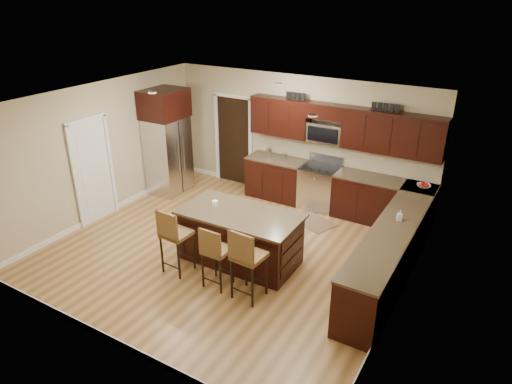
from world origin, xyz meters
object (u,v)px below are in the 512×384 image
Objects in this scene: stool_left at (173,234)px; refrigerator at (167,141)px; stool_mid at (215,251)px; range at (319,187)px; island at (240,239)px; stool_right at (246,257)px.

refrigerator reaches higher than stool_left.
refrigerator is at bearing 141.01° from stool_mid.
range reaches higher than island.
stool_left is (-0.73, -0.85, 0.29)m from island.
stool_right is at bearing -34.90° from refrigerator.
island is (-0.32, -2.62, -0.04)m from range.
stool_right is at bearing -53.73° from island.
stool_left is 1.38m from stool_right.
range is 3.63m from stool_left.
stool_mid is at bearing -94.10° from range.
refrigerator is (-3.30, -0.94, 0.74)m from range.
stool_left is at bearing -48.32° from refrigerator.
stool_mid is 0.45× the size of refrigerator.
range is at bearing 99.19° from stool_right.
stool_right is 0.50× the size of refrigerator.
stool_left is at bearing -106.85° from range.
stool_mid is 0.58m from stool_right.
range is 0.94× the size of stool_right.
stool_left reaches higher than range.
stool_mid is (-0.25, -3.46, 0.19)m from range.
range is 0.47× the size of refrigerator.
stool_right is at bearing 2.93° from stool_left.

